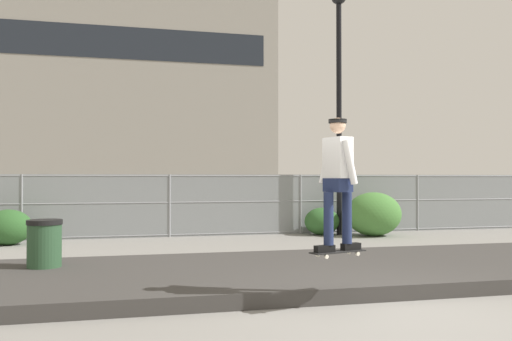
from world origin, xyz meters
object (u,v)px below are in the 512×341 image
(trash_bin, at_px, (44,250))
(skater, at_px, (338,175))
(shrub_left, at_px, (8,227))
(parked_car_near, at_px, (139,204))
(shrub_center, at_px, (322,221))
(skateboard, at_px, (338,252))
(street_lamp, at_px, (339,86))
(parked_car_far, at_px, (446,200))
(parked_car_mid, at_px, (291,202))
(shrub_right, at_px, (374,214))

(trash_bin, bearing_deg, skater, -37.27)
(trash_bin, bearing_deg, shrub_left, 107.36)
(parked_car_near, relative_size, shrub_center, 4.13)
(skateboard, bearing_deg, parked_car_near, 100.34)
(street_lamp, height_order, shrub_left, street_lamp)
(parked_car_far, relative_size, shrub_center, 4.11)
(parked_car_far, bearing_deg, skateboard, -127.98)
(parked_car_far, bearing_deg, skater, -127.98)
(parked_car_near, bearing_deg, shrub_center, -35.54)
(parked_car_mid, bearing_deg, trash_bin, -127.06)
(skater, bearing_deg, parked_car_near, 100.34)
(parked_car_mid, xyz_separation_m, parked_car_far, (6.66, -0.11, 0.00))
(skater, distance_m, shrub_center, 9.41)
(shrub_left, bearing_deg, parked_car_far, 15.90)
(skateboard, distance_m, skater, 1.01)
(shrub_right, bearing_deg, parked_car_near, 146.64)
(skater, relative_size, parked_car_mid, 0.39)
(shrub_center, bearing_deg, shrub_right, -24.00)
(skateboard, distance_m, parked_car_far, 16.35)
(shrub_center, bearing_deg, parked_car_near, 144.46)
(parked_car_near, distance_m, parked_car_mid, 5.72)
(shrub_left, bearing_deg, skater, -55.69)
(parked_car_near, bearing_deg, shrub_left, -128.89)
(parked_car_mid, bearing_deg, parked_car_far, -0.93)
(parked_car_near, relative_size, parked_car_far, 1.01)
(trash_bin, bearing_deg, parked_car_mid, 52.94)
(parked_car_mid, bearing_deg, street_lamp, -86.70)
(parked_car_near, bearing_deg, trash_bin, -100.50)
(parked_car_mid, xyz_separation_m, shrub_right, (1.09, -4.84, -0.18))
(parked_car_near, bearing_deg, street_lamp, -32.92)
(skater, distance_m, parked_car_far, 16.37)
(parked_car_near, height_order, shrub_left, parked_car_near)
(skateboard, xyz_separation_m, trash_bin, (-4.07, 3.10, -0.25))
(parked_car_near, height_order, shrub_center, parked_car_near)
(skater, distance_m, parked_car_mid, 13.46)
(parked_car_mid, height_order, shrub_center, parked_car_mid)
(parked_car_far, bearing_deg, parked_car_mid, 179.07)
(street_lamp, distance_m, shrub_left, 10.25)
(street_lamp, height_order, parked_car_near, street_lamp)
(parked_car_near, xyz_separation_m, shrub_right, (6.80, -4.48, -0.18))
(parked_car_near, distance_m, trash_bin, 9.70)
(parked_car_mid, relative_size, shrub_left, 3.80)
(parked_car_mid, relative_size, parked_car_far, 1.02)
(skateboard, bearing_deg, street_lamp, 67.47)
(street_lamp, relative_size, parked_car_near, 1.67)
(shrub_left, xyz_separation_m, shrub_right, (10.22, -0.23, 0.19))
(skater, height_order, street_lamp, street_lamp)
(shrub_center, bearing_deg, street_lamp, -0.52)
(skater, xyz_separation_m, shrub_left, (-5.73, 8.39, -1.32))
(parked_car_near, bearing_deg, shrub_right, -33.36)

